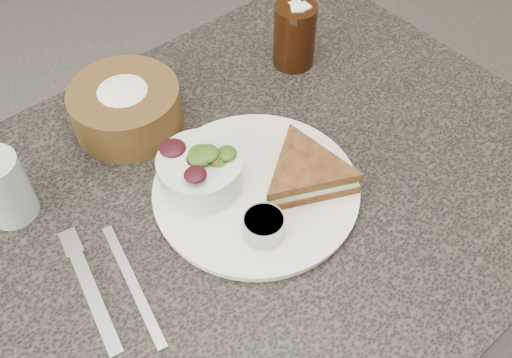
{
  "coord_description": "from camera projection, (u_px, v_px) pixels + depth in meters",
  "views": [
    {
      "loc": [
        -0.28,
        -0.38,
        1.37
      ],
      "look_at": [
        0.03,
        -0.01,
        0.78
      ],
      "focal_mm": 40.0,
      "sensor_mm": 36.0,
      "label": 1
    }
  ],
  "objects": [
    {
      "name": "dining_table",
      "position": [
        239.0,
        322.0,
        1.07
      ],
      "size": [
        1.0,
        0.7,
        0.75
      ],
      "primitive_type": "cube",
      "color": "black",
      "rests_on": "floor"
    },
    {
      "name": "dinner_plate",
      "position": [
        256.0,
        190.0,
        0.78
      ],
      "size": [
        0.28,
        0.28,
        0.01
      ],
      "primitive_type": "cylinder",
      "color": "silver",
      "rests_on": "dining_table"
    },
    {
      "name": "sandwich",
      "position": [
        306.0,
        173.0,
        0.77
      ],
      "size": [
        0.2,
        0.2,
        0.04
      ],
      "primitive_type": null,
      "rotation": [
        0.0,
        0.0,
        -0.44
      ],
      "color": "brown",
      "rests_on": "dinner_plate"
    },
    {
      "name": "salad_bowl",
      "position": [
        200.0,
        167.0,
        0.76
      ],
      "size": [
        0.13,
        0.13,
        0.07
      ],
      "primitive_type": null,
      "rotation": [
        0.0,
        0.0,
        -0.19
      ],
      "color": "silver",
      "rests_on": "dinner_plate"
    },
    {
      "name": "dressing_ramekin",
      "position": [
        264.0,
        227.0,
        0.72
      ],
      "size": [
        0.07,
        0.07,
        0.03
      ],
      "primitive_type": "cylinder",
      "rotation": [
        0.0,
        0.0,
        0.27
      ],
      "color": "#9B9FA3",
      "rests_on": "dinner_plate"
    },
    {
      "name": "orange_wedge",
      "position": [
        211.0,
        145.0,
        0.81
      ],
      "size": [
        0.07,
        0.07,
        0.02
      ],
      "primitive_type": "cone",
      "rotation": [
        0.0,
        0.0,
        0.26
      ],
      "color": "orange",
      "rests_on": "dinner_plate"
    },
    {
      "name": "fork",
      "position": [
        93.0,
        295.0,
        0.69
      ],
      "size": [
        0.05,
        0.17,
        0.0
      ],
      "primitive_type": "cube",
      "rotation": [
        0.0,
        0.0,
        -0.19
      ],
      "color": "#A8A9AB",
      "rests_on": "dining_table"
    },
    {
      "name": "knife",
      "position": [
        133.0,
        284.0,
        0.7
      ],
      "size": [
        0.05,
        0.19,
        0.0
      ],
      "primitive_type": "cube",
      "rotation": [
        0.0,
        0.0,
        -0.19
      ],
      "color": "#AFB1B6",
      "rests_on": "dining_table"
    },
    {
      "name": "bread_basket",
      "position": [
        125.0,
        102.0,
        0.84
      ],
      "size": [
        0.21,
        0.21,
        0.09
      ],
      "primitive_type": null,
      "rotation": [
        0.0,
        0.0,
        0.34
      ],
      "color": "#4A371A",
      "rests_on": "dining_table"
    },
    {
      "name": "cola_glass",
      "position": [
        295.0,
        32.0,
        0.92
      ],
      "size": [
        0.08,
        0.08,
        0.12
      ],
      "primitive_type": null,
      "rotation": [
        0.0,
        0.0,
        -0.2
      ],
      "color": "black",
      "rests_on": "dining_table"
    },
    {
      "name": "water_glass",
      "position": [
        3.0,
        188.0,
        0.73
      ],
      "size": [
        0.07,
        0.07,
        0.1
      ],
      "primitive_type": "cylinder",
      "rotation": [
        0.0,
        0.0,
        -0.06
      ],
      "color": "#A5B0B8",
      "rests_on": "dining_table"
    }
  ]
}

